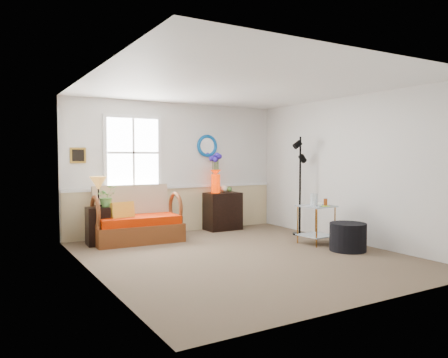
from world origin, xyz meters
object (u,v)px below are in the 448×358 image
cabinet (222,211)px  loveseat (137,214)px  floor_lamp (300,186)px  lamp_stand (98,226)px  side_table (316,225)px  ottoman (348,237)px

cabinet → loveseat: bearing=-170.9°
loveseat → floor_lamp: size_ratio=0.80×
cabinet → lamp_stand: bearing=-174.8°
lamp_stand → cabinet: cabinet is taller
floor_lamp → cabinet: bearing=136.9°
lamp_stand → floor_lamp: (3.66, -1.02, 0.63)m
side_table → floor_lamp: size_ratio=0.35×
loveseat → lamp_stand: size_ratio=2.34×
side_table → lamp_stand: bearing=150.8°
lamp_stand → cabinet: 2.67m
floor_lamp → ottoman: bearing=-91.3°
lamp_stand → ottoman: size_ratio=1.11×
loveseat → ottoman: bearing=-40.0°
side_table → ottoman: side_table is taller
lamp_stand → cabinet: bearing=5.8°
lamp_stand → side_table: 3.80m
loveseat → lamp_stand: (-0.68, 0.07, -0.17)m
cabinet → ottoman: cabinet is taller
ottoman → lamp_stand: bearing=143.2°
cabinet → ottoman: 2.90m
loveseat → side_table: (2.64, -1.78, -0.16)m
loveseat → ottoman: 3.67m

